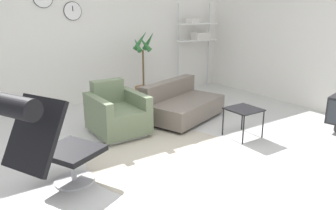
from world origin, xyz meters
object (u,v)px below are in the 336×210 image
(armchair_red, at_px, (117,115))
(potted_plant, at_px, (144,80))
(shelf_unit, at_px, (198,33))
(couch_low, at_px, (181,106))
(side_table, at_px, (244,111))
(lounge_chair, at_px, (44,135))

(armchair_red, height_order, potted_plant, potted_plant)
(potted_plant, distance_m, shelf_unit, 1.82)
(couch_low, height_order, shelf_unit, shelf_unit)
(potted_plant, bearing_deg, shelf_unit, 9.09)
(side_table, bearing_deg, couch_low, 102.70)
(side_table, height_order, potted_plant, potted_plant)
(armchair_red, distance_m, side_table, 1.90)
(shelf_unit, bearing_deg, lounge_chair, -146.03)
(armchair_red, relative_size, potted_plant, 0.60)
(lounge_chair, xyz_separation_m, armchair_red, (1.34, 1.21, -0.37))
(shelf_unit, bearing_deg, potted_plant, -170.91)
(lounge_chair, relative_size, armchair_red, 1.32)
(lounge_chair, relative_size, side_table, 2.51)
(couch_low, xyz_separation_m, side_table, (0.27, -1.18, 0.16))
(couch_low, bearing_deg, shelf_unit, -155.18)
(couch_low, height_order, side_table, couch_low)
(side_table, relative_size, shelf_unit, 0.23)
(couch_low, distance_m, side_table, 1.22)
(armchair_red, height_order, couch_low, armchair_red)
(potted_plant, bearing_deg, armchair_red, -132.82)
(lounge_chair, xyz_separation_m, side_table, (2.83, 0.04, -0.27))
(potted_plant, bearing_deg, couch_low, -91.57)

